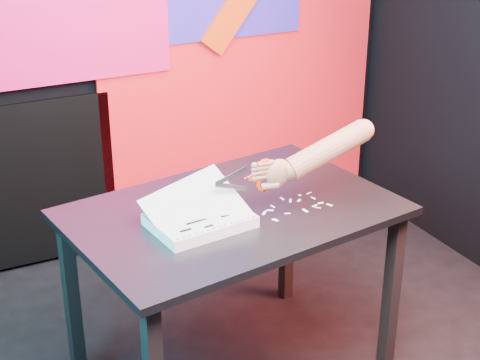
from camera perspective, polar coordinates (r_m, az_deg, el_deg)
room at (r=2.30m, az=2.27°, el=8.86°), size 3.01×3.01×2.71m
backdrop at (r=3.72m, az=-7.97°, el=8.32°), size 2.88×0.05×2.08m
work_table at (r=2.75m, az=-0.56°, el=-3.96°), size 1.28×0.94×0.75m
printout_stack at (r=2.58m, az=-3.13°, el=-3.10°), size 0.38×0.29×0.18m
scissors at (r=2.64m, az=1.63°, el=0.30°), size 0.23×0.02×0.13m
hand_forearm at (r=2.72m, az=6.18°, el=2.08°), size 0.49×0.10×0.21m
paper_clippings at (r=2.74m, az=4.32°, el=-2.02°), size 0.27×0.17×0.00m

